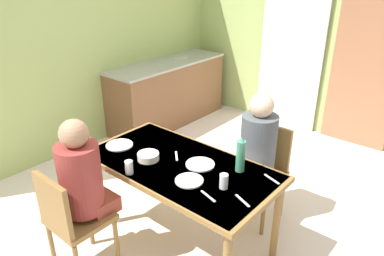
{
  "coord_description": "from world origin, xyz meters",
  "views": [
    {
      "loc": [
        1.76,
        -1.89,
        2.14
      ],
      "look_at": [
        0.15,
        0.02,
        1.0
      ],
      "focal_mm": 33.52,
      "sensor_mm": 36.0,
      "label": 1
    }
  ],
  "objects_px": {
    "kitchen_counter": "(167,93)",
    "serving_bowl_center": "(148,156)",
    "chair_far_diner": "(263,167)",
    "water_bottle_green_near": "(241,155)",
    "person_near_diner": "(82,176)",
    "chair_near_diner": "(71,218)",
    "dining_table": "(180,172)",
    "person_far_diner": "(257,144)"
  },
  "relations": [
    {
      "from": "person_near_diner",
      "to": "person_far_diner",
      "type": "height_order",
      "value": "same"
    },
    {
      "from": "kitchen_counter",
      "to": "water_bottle_green_near",
      "type": "height_order",
      "value": "water_bottle_green_near"
    },
    {
      "from": "person_near_diner",
      "to": "water_bottle_green_near",
      "type": "distance_m",
      "value": 1.14
    },
    {
      "from": "serving_bowl_center",
      "to": "chair_far_diner",
      "type": "bearing_deg",
      "value": 57.52
    },
    {
      "from": "chair_near_diner",
      "to": "dining_table",
      "type": "bearing_deg",
      "value": 64.04
    },
    {
      "from": "chair_near_diner",
      "to": "serving_bowl_center",
      "type": "relative_size",
      "value": 5.12
    },
    {
      "from": "serving_bowl_center",
      "to": "dining_table",
      "type": "bearing_deg",
      "value": 25.11
    },
    {
      "from": "serving_bowl_center",
      "to": "chair_near_diner",
      "type": "bearing_deg",
      "value": -101.95
    },
    {
      "from": "dining_table",
      "to": "person_far_diner",
      "type": "distance_m",
      "value": 0.7
    },
    {
      "from": "person_near_diner",
      "to": "person_far_diner",
      "type": "relative_size",
      "value": 1.0
    },
    {
      "from": "kitchen_counter",
      "to": "water_bottle_green_near",
      "type": "distance_m",
      "value": 2.76
    },
    {
      "from": "dining_table",
      "to": "chair_near_diner",
      "type": "relative_size",
      "value": 1.75
    },
    {
      "from": "dining_table",
      "to": "serving_bowl_center",
      "type": "xyz_separation_m",
      "value": [
        -0.23,
        -0.11,
        0.1
      ]
    },
    {
      "from": "person_near_diner",
      "to": "water_bottle_green_near",
      "type": "height_order",
      "value": "person_near_diner"
    },
    {
      "from": "chair_near_diner",
      "to": "person_near_diner",
      "type": "bearing_deg",
      "value": 90.0
    },
    {
      "from": "dining_table",
      "to": "serving_bowl_center",
      "type": "relative_size",
      "value": 8.97
    },
    {
      "from": "person_near_diner",
      "to": "water_bottle_green_near",
      "type": "relative_size",
      "value": 2.76
    },
    {
      "from": "kitchen_counter",
      "to": "chair_far_diner",
      "type": "relative_size",
      "value": 2.16
    },
    {
      "from": "chair_near_diner",
      "to": "person_far_diner",
      "type": "xyz_separation_m",
      "value": [
        0.68,
        1.37,
        0.28
      ]
    },
    {
      "from": "chair_near_diner",
      "to": "chair_far_diner",
      "type": "height_order",
      "value": "same"
    },
    {
      "from": "chair_far_diner",
      "to": "person_far_diner",
      "type": "relative_size",
      "value": 1.13
    },
    {
      "from": "dining_table",
      "to": "chair_near_diner",
      "type": "bearing_deg",
      "value": -115.96
    },
    {
      "from": "chair_near_diner",
      "to": "water_bottle_green_near",
      "type": "relative_size",
      "value": 3.11
    },
    {
      "from": "kitchen_counter",
      "to": "chair_far_diner",
      "type": "distance_m",
      "value": 2.38
    },
    {
      "from": "kitchen_counter",
      "to": "water_bottle_green_near",
      "type": "bearing_deg",
      "value": -34.7
    },
    {
      "from": "chair_far_diner",
      "to": "serving_bowl_center",
      "type": "height_order",
      "value": "chair_far_diner"
    },
    {
      "from": "water_bottle_green_near",
      "to": "dining_table",
      "type": "bearing_deg",
      "value": -152.23
    },
    {
      "from": "kitchen_counter",
      "to": "chair_far_diner",
      "type": "xyz_separation_m",
      "value": [
        2.15,
        -1.02,
        0.05
      ]
    },
    {
      "from": "kitchen_counter",
      "to": "water_bottle_green_near",
      "type": "relative_size",
      "value": 6.73
    },
    {
      "from": "dining_table",
      "to": "chair_near_diner",
      "type": "height_order",
      "value": "chair_near_diner"
    },
    {
      "from": "person_near_diner",
      "to": "water_bottle_green_near",
      "type": "xyz_separation_m",
      "value": [
        0.77,
        0.83,
        0.1
      ]
    },
    {
      "from": "chair_far_diner",
      "to": "chair_near_diner",
      "type": "bearing_deg",
      "value": 65.55
    },
    {
      "from": "dining_table",
      "to": "water_bottle_green_near",
      "type": "xyz_separation_m",
      "value": [
        0.41,
        0.21,
        0.21
      ]
    },
    {
      "from": "kitchen_counter",
      "to": "person_far_diner",
      "type": "height_order",
      "value": "person_far_diner"
    },
    {
      "from": "water_bottle_green_near",
      "to": "serving_bowl_center",
      "type": "xyz_separation_m",
      "value": [
        -0.64,
        -0.32,
        -0.1
      ]
    },
    {
      "from": "kitchen_counter",
      "to": "serving_bowl_center",
      "type": "bearing_deg",
      "value": -49.45
    },
    {
      "from": "person_far_diner",
      "to": "water_bottle_green_near",
      "type": "bearing_deg",
      "value": 102.68
    },
    {
      "from": "person_far_diner",
      "to": "water_bottle_green_near",
      "type": "distance_m",
      "value": 0.42
    },
    {
      "from": "chair_near_diner",
      "to": "person_near_diner",
      "type": "relative_size",
      "value": 1.13
    },
    {
      "from": "person_far_diner",
      "to": "serving_bowl_center",
      "type": "distance_m",
      "value": 0.91
    },
    {
      "from": "dining_table",
      "to": "serving_bowl_center",
      "type": "height_order",
      "value": "serving_bowl_center"
    },
    {
      "from": "person_near_diner",
      "to": "serving_bowl_center",
      "type": "distance_m",
      "value": 0.53
    }
  ]
}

